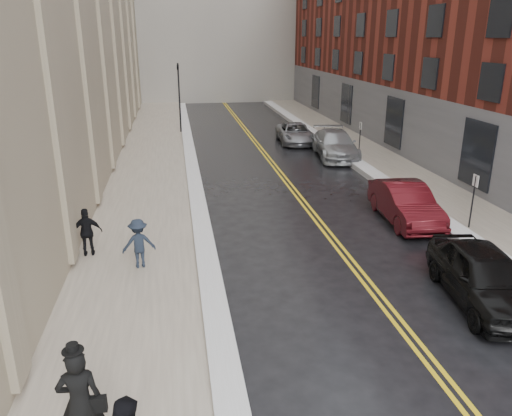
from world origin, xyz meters
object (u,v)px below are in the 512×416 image
object	(u,v)px
pedestrian_main	(80,402)
car_maroon	(405,203)
car_black	(484,276)
car_silver_far	(295,133)
pedestrian_b	(139,243)
pedestrian_c	(87,232)
car_silver_near	(335,144)

from	to	relation	value
pedestrian_main	car_maroon	bearing A→B (deg)	-139.75
car_black	car_silver_far	xyz separation A→B (m)	(-0.01, 22.28, -0.12)
pedestrian_b	pedestrian_c	distance (m)	2.09
car_black	car_silver_far	size ratio (longest dim) A/B	0.96
pedestrian_main	pedestrian_c	world-z (taller)	pedestrian_main
car_black	car_silver_far	distance (m)	22.28
pedestrian_main	pedestrian_b	world-z (taller)	pedestrian_main
car_maroon	pedestrian_c	xyz separation A→B (m)	(-11.95, -1.70, 0.19)
car_black	car_maroon	world-z (taller)	car_black
car_silver_near	pedestrian_main	size ratio (longest dim) A/B	2.69
car_silver_near	car_silver_far	xyz separation A→B (m)	(-1.38, 4.65, -0.13)
car_silver_near	pedestrian_c	distance (m)	18.06
car_black	pedestrian_c	bearing A→B (deg)	165.17
car_silver_far	pedestrian_c	distance (m)	20.86
pedestrian_b	car_silver_near	bearing A→B (deg)	-137.02
car_black	car_maroon	xyz separation A→B (m)	(0.69, 6.42, -0.02)
car_maroon	pedestrian_main	distance (m)	14.89
car_silver_near	pedestrian_main	bearing A→B (deg)	-111.41
car_maroon	car_silver_near	size ratio (longest dim) A/B	0.85
car_maroon	car_silver_far	world-z (taller)	car_maroon
car_silver_far	pedestrian_c	bearing A→B (deg)	-119.17
car_silver_near	car_maroon	bearing A→B (deg)	-86.94
pedestrian_b	car_maroon	bearing A→B (deg)	-173.53
car_silver_far	pedestrian_c	xyz separation A→B (m)	(-11.25, -17.56, 0.29)
pedestrian_main	pedestrian_b	distance (m)	7.45
pedestrian_main	pedestrian_b	xyz separation A→B (m)	(0.53, 7.43, -0.23)
car_black	car_silver_near	distance (m)	17.68
car_black	car_silver_far	world-z (taller)	car_black
car_maroon	pedestrian_c	world-z (taller)	pedestrian_c
car_silver_far	pedestrian_b	bearing A→B (deg)	-113.47
car_silver_near	car_silver_far	size ratio (longest dim) A/B	1.14
car_silver_near	pedestrian_c	bearing A→B (deg)	-127.82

